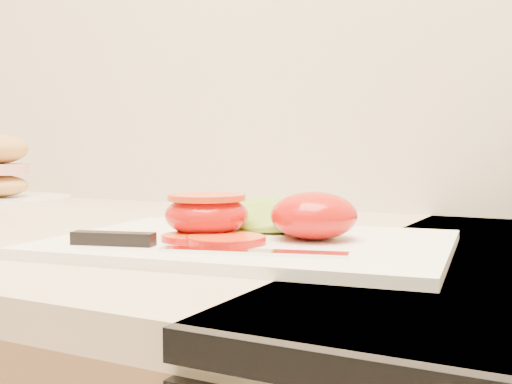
% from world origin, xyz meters
% --- Properties ---
extents(cutting_board, '(0.41, 0.32, 0.01)m').
position_xyz_m(cutting_board, '(0.08, 1.61, 0.94)').
color(cutting_board, white).
rests_on(cutting_board, counter).
extents(tomato_half_dome, '(0.08, 0.08, 0.05)m').
position_xyz_m(tomato_half_dome, '(0.14, 1.63, 0.96)').
color(tomato_half_dome, '#C71300').
rests_on(tomato_half_dome, cutting_board).
extents(tomato_half_cut, '(0.08, 0.08, 0.04)m').
position_xyz_m(tomato_half_cut, '(0.04, 1.60, 0.96)').
color(tomato_half_cut, '#C71300').
rests_on(tomato_half_cut, cutting_board).
extents(tomato_slice_0, '(0.07, 0.07, 0.01)m').
position_xyz_m(tomato_slice_0, '(0.08, 1.57, 0.94)').
color(tomato_slice_0, '#EE4F1E').
rests_on(tomato_slice_0, cutting_board).
extents(tomato_slice_1, '(0.06, 0.06, 0.01)m').
position_xyz_m(tomato_slice_1, '(0.04, 1.57, 0.94)').
color(tomato_slice_1, '#EE4F1E').
rests_on(tomato_slice_1, cutting_board).
extents(lettuce_leaf_0, '(0.17, 0.13, 0.03)m').
position_xyz_m(lettuce_leaf_0, '(0.06, 1.68, 0.95)').
color(lettuce_leaf_0, '#91B730').
rests_on(lettuce_leaf_0, cutting_board).
extents(lettuce_leaf_1, '(0.13, 0.14, 0.02)m').
position_xyz_m(lettuce_leaf_1, '(0.10, 1.69, 0.95)').
color(lettuce_leaf_1, '#91B730').
rests_on(lettuce_leaf_1, cutting_board).
extents(knife, '(0.25, 0.07, 0.01)m').
position_xyz_m(knife, '(0.04, 1.52, 0.94)').
color(knife, silver).
rests_on(knife, cutting_board).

